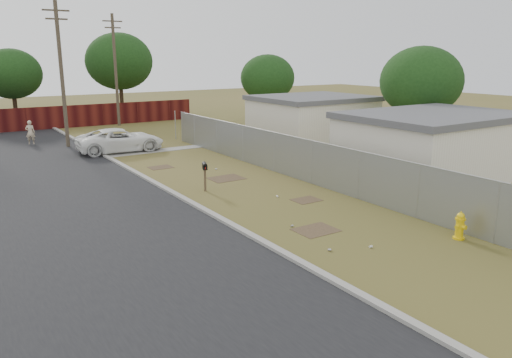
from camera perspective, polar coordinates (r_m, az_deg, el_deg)
ground at (r=21.38m, az=-0.11°, el=-1.66°), size 120.00×120.00×0.00m
street at (r=26.33m, az=-22.57°, el=0.29°), size 15.10×60.00×0.12m
chainlink_fence at (r=23.77m, az=4.85°, el=1.87°), size 0.10×27.06×2.02m
privacy_fence at (r=42.85m, az=-26.11°, el=6.05°), size 30.00×0.12×1.80m
utility_poles at (r=38.68m, az=-22.36°, el=11.38°), size 12.60×8.24×9.00m
houses at (r=29.53m, az=12.50°, el=5.47°), size 9.30×17.24×3.10m
horizon_trees at (r=42.57m, az=-17.09°, el=11.86°), size 33.32×31.94×7.78m
fire_hydrant at (r=17.35m, az=22.28°, el=-5.01°), size 0.42×0.42×0.93m
mailbox at (r=21.63m, az=-5.87°, el=1.19°), size 0.36×0.55×1.27m
pickup_truck at (r=31.62m, az=-15.25°, el=4.32°), size 5.30×2.65×1.44m
pedestrian at (r=36.26m, az=-24.39°, el=4.87°), size 0.67×0.55×1.60m
scattered_litter at (r=18.91m, az=3.54°, el=-3.67°), size 2.56×12.17×0.07m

